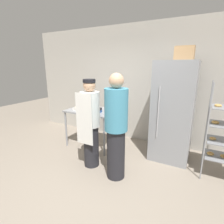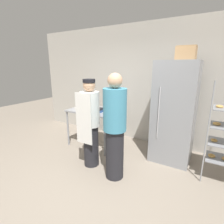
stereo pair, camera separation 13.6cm
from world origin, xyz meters
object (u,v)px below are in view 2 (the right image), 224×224
person_baker (90,123)px  cardboard_storage_box (186,53)px  donut_box (82,107)px  refrigerator (174,112)px  blender_pitcher (81,102)px  binder_stack (95,110)px  person_customer (115,127)px

person_baker → cardboard_storage_box: bearing=37.2°
donut_box → cardboard_storage_box: bearing=10.3°
cardboard_storage_box → refrigerator: bearing=176.6°
blender_pitcher → binder_stack: (0.64, -0.29, -0.07)m
donut_box → person_customer: bearing=-30.0°
person_customer → blender_pitcher: bearing=147.0°
refrigerator → donut_box: (-2.02, -0.39, -0.06)m
cardboard_storage_box → person_customer: 1.83m
refrigerator → binder_stack: size_ratio=7.05×
donut_box → blender_pitcher: donut_box is taller
donut_box → blender_pitcher: (-0.21, 0.23, 0.07)m
blender_pitcher → donut_box: bearing=-47.4°
refrigerator → cardboard_storage_box: bearing=-3.4°
binder_stack → person_customer: bearing=-38.4°
blender_pitcher → person_baker: person_baker is taller
binder_stack → cardboard_storage_box: 2.10m
binder_stack → donut_box: bearing=172.1°
person_baker → person_customer: 0.59m
blender_pitcher → person_baker: bearing=-43.0°
donut_box → person_customer: (1.32, -0.76, -0.02)m
person_customer → refrigerator: bearing=59.0°
binder_stack → person_customer: 1.13m
cardboard_storage_box → person_customer: (-0.80, -1.15, -1.18)m
donut_box → blender_pitcher: bearing=132.6°
refrigerator → blender_pitcher: bearing=-175.8°
refrigerator → blender_pitcher: 2.23m
refrigerator → cardboard_storage_box: 1.11m
blender_pitcher → cardboard_storage_box: (2.33, 0.16, 1.09)m
donut_box → person_customer: person_customer is taller
donut_box → binder_stack: 0.44m
blender_pitcher → person_baker: (0.95, -0.89, -0.14)m
refrigerator → cardboard_storage_box: cardboard_storage_box is taller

